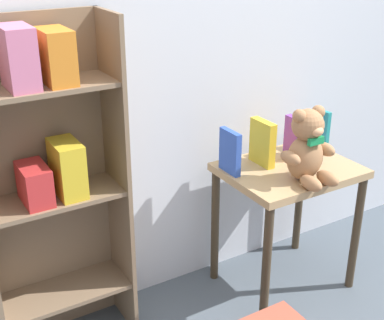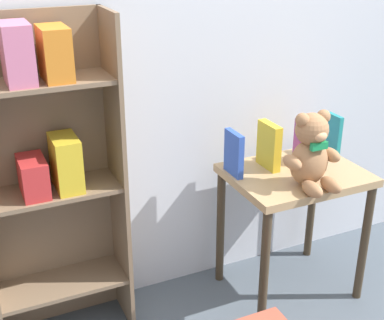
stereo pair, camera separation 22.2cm
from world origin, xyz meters
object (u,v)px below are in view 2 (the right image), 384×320
(teddy_bear, at_px, (311,153))
(book_standing_purple, at_px, (304,142))
(bookshelf_side, at_px, (48,166))
(display_table, at_px, (294,192))
(book_standing_teal, at_px, (333,135))
(book_standing_blue, at_px, (234,153))
(book_standing_yellow, at_px, (269,146))

(teddy_bear, distance_m, book_standing_purple, 0.26)
(bookshelf_side, height_order, teddy_bear, bookshelf_side)
(display_table, distance_m, book_standing_purple, 0.24)
(book_standing_teal, bearing_deg, bookshelf_side, 176.38)
(display_table, height_order, book_standing_blue, book_standing_blue)
(teddy_bear, bearing_deg, book_standing_teal, 37.82)
(display_table, distance_m, book_standing_blue, 0.35)
(book_standing_purple, height_order, book_standing_teal, book_standing_teal)
(book_standing_purple, bearing_deg, display_table, -139.53)
(teddy_bear, relative_size, book_standing_teal, 1.63)
(book_standing_blue, relative_size, book_standing_teal, 0.99)
(teddy_bear, height_order, book_standing_purple, teddy_bear)
(bookshelf_side, xyz_separation_m, teddy_bear, (1.03, -0.32, -0.00))
(teddy_bear, distance_m, book_standing_blue, 0.34)
(bookshelf_side, distance_m, book_standing_teal, 1.34)
(book_standing_yellow, height_order, book_standing_teal, book_standing_yellow)
(display_table, relative_size, book_standing_purple, 3.19)
(book_standing_yellow, distance_m, book_standing_teal, 0.36)
(book_standing_purple, bearing_deg, bookshelf_side, 172.81)
(display_table, relative_size, teddy_bear, 1.94)
(bookshelf_side, height_order, book_standing_yellow, bookshelf_side)
(book_standing_yellow, bearing_deg, display_table, -47.03)
(display_table, bearing_deg, bookshelf_side, 170.18)
(book_standing_teal, bearing_deg, display_table, -160.23)
(teddy_bear, xyz_separation_m, book_standing_purple, (0.12, 0.22, -0.05))
(display_table, bearing_deg, book_standing_blue, 160.75)
(book_standing_blue, bearing_deg, book_standing_teal, 0.20)
(book_standing_purple, bearing_deg, teddy_bear, -121.15)
(book_standing_teal, bearing_deg, book_standing_purple, -175.61)
(book_standing_yellow, bearing_deg, teddy_bear, -76.53)
(teddy_bear, distance_m, book_standing_teal, 0.39)
(teddy_bear, xyz_separation_m, book_standing_yellow, (-0.06, 0.23, -0.04))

